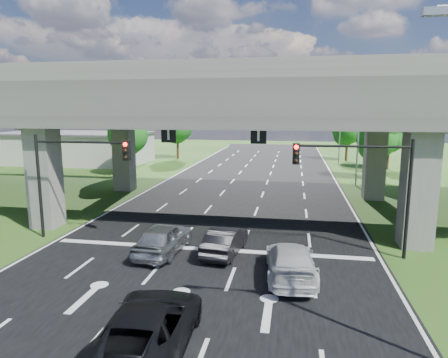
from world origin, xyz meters
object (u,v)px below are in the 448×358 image
(car_white, at_px, (290,261))
(car_silver, at_px, (164,238))
(streetlight_far, at_px, (355,126))
(car_trailing, at_px, (148,327))
(signal_right, at_px, (364,175))
(streetlight_beyond, at_px, (337,121))
(signal_left, at_px, (72,167))
(car_dark, at_px, (225,241))

(car_white, bearing_deg, car_silver, -21.13)
(streetlight_far, distance_m, car_trailing, 31.75)
(signal_right, relative_size, streetlight_beyond, 0.60)
(car_white, xyz_separation_m, car_trailing, (-4.24, -6.35, 0.04))
(signal_left, relative_size, car_white, 1.16)
(streetlight_beyond, xyz_separation_m, car_white, (-5.72, -39.37, -5.07))
(signal_right, relative_size, streetlight_far, 0.60)
(signal_right, bearing_deg, car_trailing, -128.48)
(signal_left, bearing_deg, signal_right, 0.00)
(signal_left, xyz_separation_m, streetlight_beyond, (17.92, 36.06, 1.66))
(signal_left, height_order, car_white, signal_left)
(signal_right, bearing_deg, streetlight_beyond, 86.39)
(streetlight_beyond, xyz_separation_m, car_trailing, (-9.95, -45.72, -5.03))
(car_silver, bearing_deg, car_dark, -168.03)
(signal_left, height_order, car_silver, signal_left)
(car_dark, bearing_deg, signal_right, -165.36)
(streetlight_beyond, relative_size, car_white, 1.94)
(streetlight_far, height_order, car_dark, streetlight_far)
(streetlight_far, distance_m, car_dark, 23.43)
(signal_right, bearing_deg, signal_left, 180.00)
(car_dark, xyz_separation_m, car_white, (3.33, -2.37, 0.05))
(signal_right, relative_size, signal_left, 1.00)
(car_dark, bearing_deg, streetlight_beyond, -97.02)
(car_trailing, bearing_deg, signal_right, -131.20)
(signal_right, height_order, car_silver, signal_right)
(signal_right, bearing_deg, car_white, -136.15)
(car_silver, bearing_deg, signal_left, -10.02)
(signal_right, height_order, streetlight_far, streetlight_far)
(streetlight_beyond, xyz_separation_m, car_silver, (-12.21, -37.46, -5.02))
(signal_left, relative_size, streetlight_beyond, 0.60)
(signal_left, bearing_deg, streetlight_far, 48.22)
(signal_right, distance_m, car_white, 5.87)
(signal_left, relative_size, car_dark, 1.42)
(streetlight_beyond, distance_m, car_silver, 39.71)
(streetlight_far, distance_m, car_silver, 25.19)
(car_trailing, bearing_deg, car_dark, -98.64)
(car_silver, distance_m, car_trailing, 8.57)
(signal_left, xyz_separation_m, streetlight_far, (17.92, 20.06, 1.66))
(streetlight_far, relative_size, car_dark, 2.37)
(streetlight_beyond, bearing_deg, signal_right, -93.61)
(streetlight_beyond, bearing_deg, car_silver, -108.05)
(signal_left, bearing_deg, car_white, -15.17)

